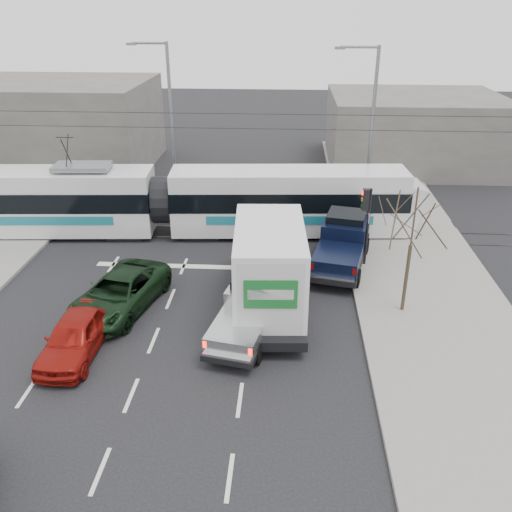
# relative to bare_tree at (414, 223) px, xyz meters

# --- Properties ---
(ground) EXTENTS (120.00, 120.00, 0.00)m
(ground) POSITION_rel_bare_tree_xyz_m (-7.60, -2.50, -3.79)
(ground) COLOR black
(ground) RESTS_ON ground
(sidewalk_right) EXTENTS (6.00, 60.00, 0.15)m
(sidewalk_right) POSITION_rel_bare_tree_xyz_m (1.40, -2.50, -3.72)
(sidewalk_right) COLOR gray
(sidewalk_right) RESTS_ON ground
(rails) EXTENTS (60.00, 1.60, 0.03)m
(rails) POSITION_rel_bare_tree_xyz_m (-7.60, 7.50, -3.78)
(rails) COLOR #33302D
(rails) RESTS_ON ground
(building_left) EXTENTS (14.00, 10.00, 6.00)m
(building_left) POSITION_rel_bare_tree_xyz_m (-21.60, 19.50, -0.79)
(building_left) COLOR slate
(building_left) RESTS_ON ground
(building_right) EXTENTS (12.00, 10.00, 5.00)m
(building_right) POSITION_rel_bare_tree_xyz_m (4.40, 21.50, -1.29)
(building_right) COLOR slate
(building_right) RESTS_ON ground
(bare_tree) EXTENTS (2.40, 2.40, 5.00)m
(bare_tree) POSITION_rel_bare_tree_xyz_m (0.00, 0.00, 0.00)
(bare_tree) COLOR #47382B
(bare_tree) RESTS_ON ground
(traffic_signal) EXTENTS (0.44, 0.44, 3.60)m
(traffic_signal) POSITION_rel_bare_tree_xyz_m (-1.13, 4.00, -1.05)
(traffic_signal) COLOR black
(traffic_signal) RESTS_ON ground
(street_lamp_near) EXTENTS (2.38, 0.25, 9.00)m
(street_lamp_near) POSITION_rel_bare_tree_xyz_m (-0.29, 11.50, 1.32)
(street_lamp_near) COLOR slate
(street_lamp_near) RESTS_ON ground
(street_lamp_far) EXTENTS (2.38, 0.25, 9.00)m
(street_lamp_far) POSITION_rel_bare_tree_xyz_m (-11.79, 13.50, 1.32)
(street_lamp_far) COLOR slate
(street_lamp_far) RESTS_ON ground
(catenary) EXTENTS (60.00, 0.20, 7.00)m
(catenary) POSITION_rel_bare_tree_xyz_m (-7.60, 7.50, 0.09)
(catenary) COLOR black
(catenary) RESTS_ON ground
(tram) EXTENTS (24.93, 4.17, 5.07)m
(tram) POSITION_rel_bare_tree_xyz_m (-11.03, 7.27, -1.99)
(tram) COLOR silver
(tram) RESTS_ON ground
(silver_pickup) EXTENTS (2.80, 5.42, 1.88)m
(silver_pickup) POSITION_rel_bare_tree_xyz_m (-5.86, -1.48, -2.86)
(silver_pickup) COLOR black
(silver_pickup) RESTS_ON ground
(box_truck) EXTENTS (2.93, 7.52, 3.70)m
(box_truck) POSITION_rel_bare_tree_xyz_m (-5.24, 0.06, -1.97)
(box_truck) COLOR black
(box_truck) RESTS_ON ground
(navy_pickup) EXTENTS (3.15, 5.73, 2.29)m
(navy_pickup) POSITION_rel_bare_tree_xyz_m (-2.02, 4.16, -2.66)
(navy_pickup) COLOR black
(navy_pickup) RESTS_ON ground
(green_car) EXTENTS (3.52, 5.59, 1.44)m
(green_car) POSITION_rel_bare_tree_xyz_m (-11.09, -0.37, -3.07)
(green_car) COLOR black
(green_car) RESTS_ON ground
(red_car) EXTENTS (1.75, 4.17, 1.41)m
(red_car) POSITION_rel_bare_tree_xyz_m (-11.75, -3.43, -3.09)
(red_car) COLOR maroon
(red_car) RESTS_ON ground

